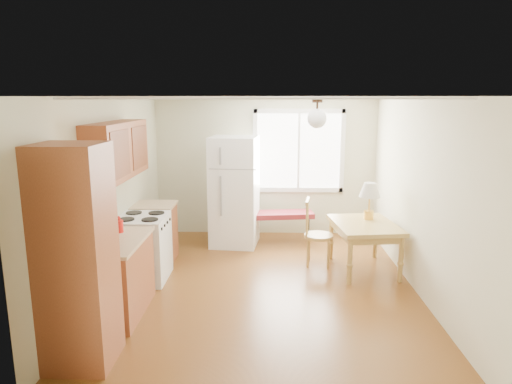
{
  "coord_description": "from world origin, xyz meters",
  "views": [
    {
      "loc": [
        0.06,
        -5.78,
        2.49
      ],
      "look_at": [
        -0.12,
        0.7,
        1.15
      ],
      "focal_mm": 32.0,
      "sensor_mm": 36.0,
      "label": 1
    }
  ],
  "objects_px": {
    "bench": "(280,215)",
    "chair": "(313,228)",
    "refrigerator": "(234,191)",
    "dining_table": "(364,230)"
  },
  "relations": [
    {
      "from": "bench",
      "to": "chair",
      "type": "relative_size",
      "value": 1.19
    },
    {
      "from": "bench",
      "to": "chair",
      "type": "xyz_separation_m",
      "value": [
        0.46,
        -1.14,
        0.11
      ]
    },
    {
      "from": "refrigerator",
      "to": "bench",
      "type": "relative_size",
      "value": 1.57
    },
    {
      "from": "refrigerator",
      "to": "chair",
      "type": "bearing_deg",
      "value": -31.81
    },
    {
      "from": "bench",
      "to": "dining_table",
      "type": "relative_size",
      "value": 0.96
    },
    {
      "from": "refrigerator",
      "to": "bench",
      "type": "height_order",
      "value": "refrigerator"
    },
    {
      "from": "dining_table",
      "to": "chair",
      "type": "distance_m",
      "value": 0.76
    },
    {
      "from": "refrigerator",
      "to": "bench",
      "type": "distance_m",
      "value": 0.93
    },
    {
      "from": "refrigerator",
      "to": "chair",
      "type": "distance_m",
      "value": 1.62
    },
    {
      "from": "bench",
      "to": "dining_table",
      "type": "bearing_deg",
      "value": -55.9
    }
  ]
}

